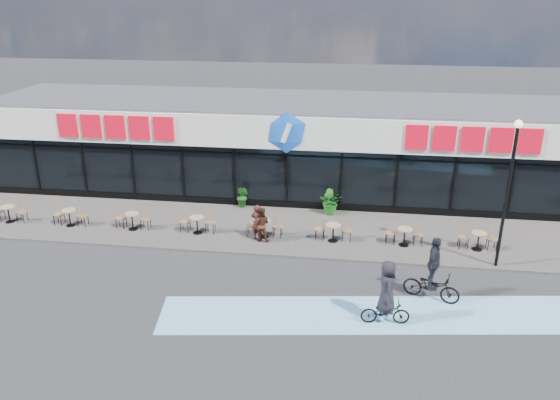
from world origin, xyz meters
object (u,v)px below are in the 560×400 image
lamp_post (509,183)px  cyclist_a (386,298)px  potted_plant_mid (331,202)px  potted_plant_right (328,200)px  patron_left (257,222)px  bistro_set_0 (10,212)px  potted_plant_left (243,197)px  cyclist_b (432,277)px  patron_right (261,224)px

lamp_post → cyclist_a: bearing=-135.2°
potted_plant_mid → potted_plant_right: bearing=125.4°
patron_left → cyclist_a: bearing=155.1°
lamp_post → potted_plant_mid: lamp_post is taller
bistro_set_0 → cyclist_a: (16.20, -5.61, 0.34)m
potted_plant_left → potted_plant_mid: bearing=-2.8°
potted_plant_mid → cyclist_b: size_ratio=0.49×
potted_plant_left → patron_right: bearing=-66.9°
patron_right → cyclist_a: 7.05m
cyclist_a → cyclist_b: bearing=46.0°
patron_left → bistro_set_0: bearing=19.7°
bistro_set_0 → patron_right: 11.42m
patron_right → patron_left: bearing=-18.6°
patron_right → cyclist_a: bearing=136.4°
cyclist_b → potted_plant_left: bearing=138.3°
potted_plant_right → patron_left: patron_left is taller
cyclist_b → bistro_set_0: bearing=167.4°
lamp_post → potted_plant_left: size_ratio=5.21×
bistro_set_0 → cyclist_b: 18.23m
potted_plant_right → cyclist_b: (3.87, -7.05, 0.22)m
potted_plant_mid → lamp_post: bearing=-33.3°
potted_plant_mid → potted_plant_right: (-0.17, 0.24, -0.02)m
bistro_set_0 → potted_plant_right: (13.92, 3.08, 0.08)m
potted_plant_left → potted_plant_mid: 4.18m
potted_plant_left → patron_right: (1.48, -3.48, 0.20)m
lamp_post → patron_right: lamp_post is taller
lamp_post → cyclist_b: lamp_post is taller
bistro_set_0 → potted_plant_left: size_ratio=1.44×
patron_left → cyclist_a: (4.97, -5.24, 0.03)m
patron_left → cyclist_b: (6.56, -3.60, -0.01)m
potted_plant_right → patron_left: 4.38m
patron_right → cyclist_b: (6.38, -3.53, 0.03)m
bistro_set_0 → patron_left: patron_left is taller
lamp_post → cyclist_b: size_ratio=2.42×
potted_plant_right → cyclist_b: 8.04m
bistro_set_0 → cyclist_b: cyclist_b is taller
lamp_post → potted_plant_right: size_ratio=5.15×
bistro_set_0 → potted_plant_left: (9.92, 3.03, 0.08)m
potted_plant_mid → cyclist_b: cyclist_b is taller
lamp_post → patron_right: 9.47m
potted_plant_left → patron_right: size_ratio=0.72×
cyclist_b → potted_plant_mid: bearing=118.5°
patron_right → potted_plant_mid: bearing=-125.8°
potted_plant_left → cyclist_a: 10.69m
potted_plant_mid → cyclist_b: 7.74m
lamp_post → patron_left: lamp_post is taller
potted_plant_right → patron_left: size_ratio=0.70×
cyclist_b → patron_right: bearing=151.1°
patron_right → cyclist_a: cyclist_a is taller
potted_plant_mid → cyclist_a: cyclist_a is taller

